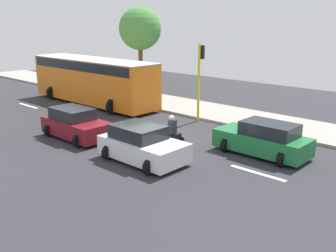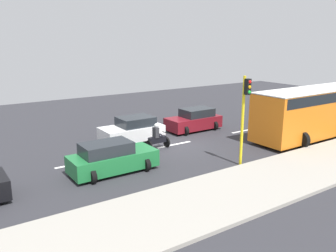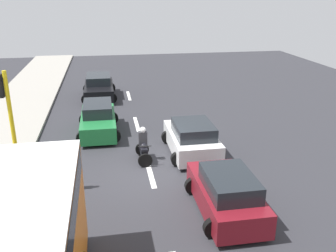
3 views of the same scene
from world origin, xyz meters
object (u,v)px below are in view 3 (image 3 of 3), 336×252
(car_maroon, at_px, (226,194))
(motorcycle, at_px, (143,147))
(car_white, at_px, (192,139))
(traffic_light_corner, at_px, (8,117))
(car_green, at_px, (98,120))
(car_black, at_px, (99,87))

(car_maroon, distance_m, motorcycle, 4.95)
(car_white, height_order, traffic_light_corner, traffic_light_corner)
(car_green, bearing_deg, car_black, -90.15)
(car_black, bearing_deg, motorcycle, 100.05)
(car_black, bearing_deg, car_maroon, 105.25)
(car_green, distance_m, car_maroon, 9.19)
(car_black, distance_m, traffic_light_corner, 13.20)
(car_maroon, bearing_deg, car_black, -74.75)
(car_black, relative_size, car_white, 1.15)
(car_black, relative_size, traffic_light_corner, 0.97)
(car_green, xyz_separation_m, car_maroon, (-4.13, 8.21, -0.00))
(car_green, relative_size, car_black, 0.95)
(car_black, distance_m, car_maroon, 15.64)
(motorcycle, bearing_deg, car_black, -79.95)
(car_maroon, bearing_deg, car_white, -89.99)
(car_green, relative_size, motorcycle, 2.71)
(car_green, distance_m, motorcycle, 4.24)
(car_green, height_order, traffic_light_corner, traffic_light_corner)
(car_white, bearing_deg, car_green, -39.12)
(car_maroon, bearing_deg, motorcycle, -63.31)
(car_maroon, distance_m, traffic_light_corner, 7.67)
(car_black, xyz_separation_m, car_white, (-4.11, 10.25, -0.00))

